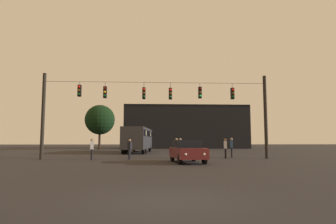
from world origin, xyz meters
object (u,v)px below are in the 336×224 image
(car_near_right, at_px, (187,151))
(pedestrian_far_side, at_px, (177,147))
(pedestrian_trailing, at_px, (180,146))
(tree_left_silhouette, at_px, (100,120))
(pedestrian_crossing_right, at_px, (130,148))
(pedestrian_crossing_left, at_px, (232,146))
(pedestrian_crossing_center, at_px, (92,148))
(pedestrian_near_bus, at_px, (225,147))
(city_bus, at_px, (138,138))

(car_near_right, relative_size, pedestrian_far_side, 2.65)
(pedestrian_trailing, height_order, tree_left_silhouette, tree_left_silhouette)
(pedestrian_far_side, bearing_deg, pedestrian_crossing_right, -155.38)
(pedestrian_crossing_left, relative_size, pedestrian_crossing_right, 1.08)
(pedestrian_trailing, bearing_deg, car_near_right, -90.91)
(pedestrian_crossing_left, height_order, pedestrian_crossing_center, pedestrian_crossing_left)
(pedestrian_crossing_center, bearing_deg, pedestrian_far_side, 18.16)
(pedestrian_near_bus, bearing_deg, city_bus, 122.60)
(city_bus, bearing_deg, pedestrian_crossing_center, -101.69)
(pedestrian_crossing_left, bearing_deg, city_bus, 128.38)
(car_near_right, bearing_deg, city_bus, 103.76)
(car_near_right, bearing_deg, pedestrian_crossing_center, 157.14)
(city_bus, relative_size, tree_left_silhouette, 1.50)
(city_bus, height_order, pedestrian_crossing_left, city_bus)
(pedestrian_crossing_right, relative_size, pedestrian_trailing, 0.94)
(pedestrian_crossing_left, height_order, pedestrian_crossing_right, pedestrian_crossing_left)
(city_bus, distance_m, pedestrian_crossing_center, 14.23)
(car_near_right, xyz_separation_m, pedestrian_crossing_right, (-4.15, 3.39, 0.11))
(pedestrian_crossing_left, relative_size, tree_left_silhouette, 0.23)
(pedestrian_crossing_center, bearing_deg, pedestrian_near_bus, 8.19)
(car_near_right, relative_size, pedestrian_crossing_center, 2.71)
(pedestrian_crossing_left, relative_size, pedestrian_trailing, 1.02)
(car_near_right, bearing_deg, pedestrian_far_side, 93.33)
(car_near_right, relative_size, pedestrian_trailing, 2.63)
(pedestrian_trailing, xyz_separation_m, tree_left_silhouette, (-11.23, 23.34, 3.98))
(city_bus, distance_m, pedestrian_crossing_right, 13.50)
(pedestrian_crossing_left, xyz_separation_m, pedestrian_crossing_right, (-8.80, -2.39, -0.08))
(car_near_right, distance_m, pedestrian_near_bus, 5.88)
(car_near_right, distance_m, pedestrian_far_side, 5.17)
(car_near_right, xyz_separation_m, pedestrian_crossing_left, (4.65, 5.78, 0.19))
(pedestrian_crossing_right, relative_size, pedestrian_far_side, 0.95)
(car_near_right, height_order, pedestrian_crossing_center, pedestrian_crossing_center)
(pedestrian_crossing_center, distance_m, pedestrian_far_side, 7.06)
(car_near_right, relative_size, pedestrian_crossing_right, 2.78)
(city_bus, bearing_deg, pedestrian_near_bus, -57.40)
(car_near_right, bearing_deg, pedestrian_crossing_left, 51.18)
(pedestrian_crossing_right, distance_m, tree_left_silhouette, 27.14)
(pedestrian_crossing_left, xyz_separation_m, pedestrian_trailing, (-4.55, 0.19, -0.02))
(pedestrian_far_side, bearing_deg, pedestrian_crossing_center, -161.84)
(city_bus, height_order, pedestrian_near_bus, city_bus)
(city_bus, height_order, pedestrian_crossing_center, city_bus)
(car_near_right, height_order, pedestrian_trailing, pedestrian_trailing)
(pedestrian_crossing_center, height_order, tree_left_silhouette, tree_left_silhouette)
(pedestrian_near_bus, height_order, pedestrian_trailing, pedestrian_trailing)
(city_bus, distance_m, pedestrian_far_side, 12.35)
(city_bus, relative_size, pedestrian_trailing, 6.57)
(pedestrian_crossing_center, bearing_deg, pedestrian_crossing_left, 13.61)
(pedestrian_crossing_center, distance_m, pedestrian_trailing, 7.71)
(pedestrian_far_side, bearing_deg, pedestrian_crossing_left, 7.17)
(pedestrian_crossing_right, height_order, pedestrian_near_bus, pedestrian_near_bus)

